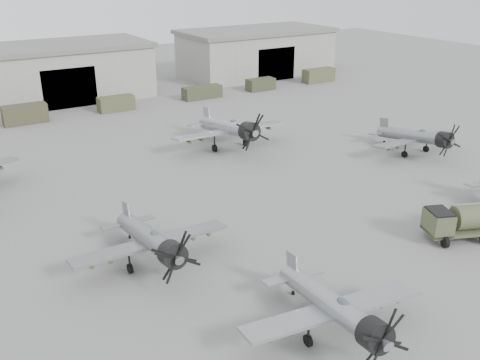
% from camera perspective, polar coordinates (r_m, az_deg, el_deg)
% --- Properties ---
extents(ground, '(220.00, 220.00, 0.00)m').
position_cam_1_polar(ground, '(38.74, 5.14, -10.13)').
color(ground, '#61615E').
rests_on(ground, ground).
extents(hangar_center, '(29.00, 14.80, 8.70)m').
position_cam_1_polar(hangar_center, '(91.56, -18.95, 10.87)').
color(hangar_center, '#A1A096').
rests_on(hangar_center, ground).
extents(hangar_right, '(29.00, 14.80, 8.70)m').
position_cam_1_polar(hangar_right, '(106.53, 1.72, 13.50)').
color(hangar_right, '#A1A096').
rests_on(hangar_right, ground).
extents(support_truck_3, '(5.83, 2.20, 2.61)m').
position_cam_1_polar(support_truck_3, '(79.28, -21.96, 6.53)').
color(support_truck_3, '#3A3A26').
rests_on(support_truck_3, ground).
extents(support_truck_4, '(5.29, 2.20, 2.14)m').
position_cam_1_polar(support_truck_4, '(82.35, -13.07, 7.95)').
color(support_truck_4, '#47482F').
rests_on(support_truck_4, ground).
extents(support_truck_5, '(6.46, 2.20, 1.99)m').
position_cam_1_polar(support_truck_5, '(87.89, -4.06, 9.31)').
color(support_truck_5, '#373C27').
rests_on(support_truck_5, ground).
extents(support_truck_6, '(4.94, 2.20, 2.00)m').
position_cam_1_polar(support_truck_6, '(93.60, 2.21, 10.16)').
color(support_truck_6, '#353A26').
rests_on(support_truck_6, ground).
extents(support_truck_7, '(6.19, 2.20, 2.46)m').
position_cam_1_polar(support_truck_7, '(101.16, 8.39, 11.00)').
color(support_truck_7, '#494B31').
rests_on(support_truck_7, ground).
extents(aircraft_near_1, '(11.67, 10.50, 4.64)m').
position_cam_1_polar(aircraft_near_1, '(32.27, 10.26, -13.34)').
color(aircraft_near_1, '#94969C').
rests_on(aircraft_near_1, ground).
extents(aircraft_mid_1, '(11.74, 10.57, 4.73)m').
position_cam_1_polar(aircraft_mid_1, '(39.07, -9.33, -6.40)').
color(aircraft_mid_1, gray).
rests_on(aircraft_mid_1, ground).
extents(aircraft_mid_3, '(11.80, 10.61, 4.75)m').
position_cam_1_polar(aircraft_mid_3, '(64.36, 18.48, 4.39)').
color(aircraft_mid_3, gray).
rests_on(aircraft_mid_3, ground).
extents(aircraft_far_1, '(14.01, 12.61, 5.62)m').
position_cam_1_polar(aircraft_far_1, '(62.92, -0.98, 5.54)').
color(aircraft_far_1, '#9FA1A7').
rests_on(aircraft_far_1, ground).
extents(fuel_tanker, '(7.67, 4.99, 2.82)m').
position_cam_1_polar(fuel_tanker, '(46.51, 23.29, -3.89)').
color(fuel_tanker, '#444B31').
rests_on(fuel_tanker, ground).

